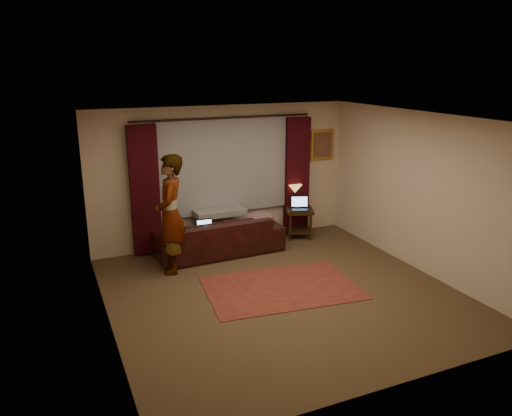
# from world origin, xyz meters

# --- Properties ---
(floor) EXTENTS (5.00, 5.00, 0.01)m
(floor) POSITION_xyz_m (0.00, 0.00, -0.01)
(floor) COLOR brown
(floor) RESTS_ON ground
(ceiling) EXTENTS (5.00, 5.00, 0.02)m
(ceiling) POSITION_xyz_m (0.00, 0.00, 2.60)
(ceiling) COLOR silver
(ceiling) RESTS_ON ground
(wall_back) EXTENTS (5.00, 0.02, 2.60)m
(wall_back) POSITION_xyz_m (0.00, 2.50, 1.30)
(wall_back) COLOR beige
(wall_back) RESTS_ON ground
(wall_front) EXTENTS (5.00, 0.02, 2.60)m
(wall_front) POSITION_xyz_m (0.00, -2.50, 1.30)
(wall_front) COLOR beige
(wall_front) RESTS_ON ground
(wall_left) EXTENTS (0.02, 5.00, 2.60)m
(wall_left) POSITION_xyz_m (-2.50, 0.00, 1.30)
(wall_left) COLOR beige
(wall_left) RESTS_ON ground
(wall_right) EXTENTS (0.02, 5.00, 2.60)m
(wall_right) POSITION_xyz_m (2.50, 0.00, 1.30)
(wall_right) COLOR beige
(wall_right) RESTS_ON ground
(sheer_curtain) EXTENTS (2.50, 0.05, 1.80)m
(sheer_curtain) POSITION_xyz_m (0.00, 2.44, 1.50)
(sheer_curtain) COLOR #97989F
(sheer_curtain) RESTS_ON wall_back
(drape_left) EXTENTS (0.50, 0.14, 2.30)m
(drape_left) POSITION_xyz_m (-1.50, 2.39, 1.18)
(drape_left) COLOR #34070E
(drape_left) RESTS_ON floor
(drape_right) EXTENTS (0.50, 0.14, 2.30)m
(drape_right) POSITION_xyz_m (1.50, 2.39, 1.18)
(drape_right) COLOR #34070E
(drape_right) RESTS_ON floor
(curtain_rod) EXTENTS (0.04, 0.04, 3.40)m
(curtain_rod) POSITION_xyz_m (0.00, 2.39, 2.38)
(curtain_rod) COLOR black
(curtain_rod) RESTS_ON wall_back
(picture_frame) EXTENTS (0.50, 0.04, 0.60)m
(picture_frame) POSITION_xyz_m (2.10, 2.47, 1.75)
(picture_frame) COLOR gold
(picture_frame) RESTS_ON wall_back
(sofa) EXTENTS (2.30, 1.05, 0.92)m
(sofa) POSITION_xyz_m (-0.31, 1.93, 0.46)
(sofa) COLOR black
(sofa) RESTS_ON floor
(throw_blanket) EXTENTS (0.95, 0.39, 0.11)m
(throw_blanket) POSITION_xyz_m (-0.18, 2.21, 0.93)
(throw_blanket) COLOR gray
(throw_blanket) RESTS_ON sofa
(clothing_pile) EXTENTS (0.61, 0.49, 0.24)m
(clothing_pile) POSITION_xyz_m (0.45, 1.86, 0.58)
(clothing_pile) COLOR #7C525C
(clothing_pile) RESTS_ON sofa
(laptop_sofa) EXTENTS (0.31, 0.33, 0.22)m
(laptop_sofa) POSITION_xyz_m (-0.58, 1.82, 0.57)
(laptop_sofa) COLOR black
(laptop_sofa) RESTS_ON sofa
(area_rug) EXTENTS (2.45, 1.78, 0.01)m
(area_rug) POSITION_xyz_m (0.07, 0.15, 0.01)
(area_rug) COLOR brown
(area_rug) RESTS_ON floor
(end_table) EXTENTS (0.66, 0.66, 0.59)m
(end_table) POSITION_xyz_m (1.43, 2.12, 0.30)
(end_table) COLOR black
(end_table) RESTS_ON floor
(tiffany_lamp) EXTENTS (0.37, 0.37, 0.44)m
(tiffany_lamp) POSITION_xyz_m (1.42, 2.29, 0.81)
(tiffany_lamp) COLOR olive
(tiffany_lamp) RESTS_ON end_table
(laptop_table) EXTENTS (0.46, 0.48, 0.25)m
(laptop_table) POSITION_xyz_m (1.39, 2.03, 0.72)
(laptop_table) COLOR black
(laptop_table) RESTS_ON end_table
(person) EXTENTS (0.73, 0.73, 1.96)m
(person) POSITION_xyz_m (-1.28, 1.49, 0.98)
(person) COLOR gray
(person) RESTS_ON floor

